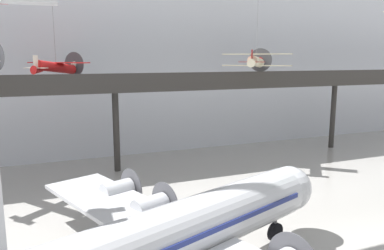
# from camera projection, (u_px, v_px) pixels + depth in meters

# --- Properties ---
(hangar_back_wall) EXTENTS (140.00, 3.00, 25.70)m
(hangar_back_wall) POSITION_uv_depth(u_px,v_px,m) (102.00, 55.00, 46.96)
(hangar_back_wall) COLOR silver
(hangar_back_wall) RESTS_ON ground
(mezzanine_walkway) EXTENTS (110.00, 3.20, 10.92)m
(mezzanine_walkway) POSITION_uv_depth(u_px,v_px,m) (116.00, 89.00, 39.40)
(mezzanine_walkway) COLOR #2D2B28
(mezzanine_walkway) RESTS_ON ground
(airliner_silver_main) EXTENTS (23.48, 27.40, 9.46)m
(airliner_silver_main) POSITION_uv_depth(u_px,v_px,m) (173.00, 235.00, 19.26)
(airliner_silver_main) COLOR #B7BABF
(airliner_silver_main) RESTS_ON ground
(suspended_plane_red_highwing) EXTENTS (6.24, 6.26, 11.57)m
(suspended_plane_red_highwing) POSITION_uv_depth(u_px,v_px,m) (56.00, 67.00, 38.56)
(suspended_plane_red_highwing) COLOR red
(suspended_plane_cream_biplane) EXTENTS (6.73, 6.58, 11.26)m
(suspended_plane_cream_biplane) POSITION_uv_depth(u_px,v_px,m) (256.00, 61.00, 42.35)
(suspended_plane_cream_biplane) COLOR beige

